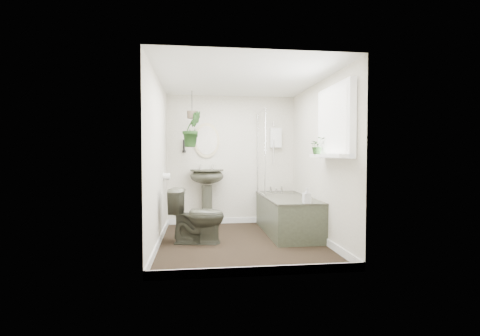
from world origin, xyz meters
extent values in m
cube|color=black|center=(0.00, 0.00, -0.01)|extent=(2.30, 2.80, 0.02)
cube|color=white|center=(0.00, 0.00, 2.31)|extent=(2.30, 2.80, 0.02)
cube|color=white|center=(0.00, 1.41, 1.15)|extent=(2.30, 0.02, 2.30)
cube|color=white|center=(0.00, -1.41, 1.15)|extent=(2.30, 0.02, 2.30)
cube|color=white|center=(-1.16, 0.00, 1.15)|extent=(0.02, 2.80, 2.30)
cube|color=white|center=(1.16, 0.00, 1.15)|extent=(0.02, 2.80, 2.30)
cube|color=white|center=(0.00, 0.00, 0.05)|extent=(2.30, 2.80, 0.10)
cube|color=white|center=(0.80, 1.34, 1.55)|extent=(0.20, 0.10, 0.35)
ellipsoid|color=beige|center=(-0.45, 1.37, 1.50)|extent=(0.46, 0.03, 0.62)
cylinder|color=black|center=(-0.85, 1.36, 1.40)|extent=(0.04, 0.04, 0.22)
cylinder|color=white|center=(-1.10, 0.70, 0.90)|extent=(0.11, 0.11, 0.11)
cube|color=white|center=(1.09, -0.70, 1.65)|extent=(0.08, 1.00, 0.90)
cube|color=white|center=(1.02, -0.70, 1.23)|extent=(0.18, 1.00, 0.04)
cube|color=white|center=(1.04, -0.70, 1.65)|extent=(0.01, 0.86, 0.76)
imported|color=#37382C|center=(-0.62, 0.04, 0.39)|extent=(0.81, 0.54, 0.77)
imported|color=black|center=(0.97, -0.40, 1.36)|extent=(0.20, 0.18, 0.22)
imported|color=black|center=(-0.70, 0.95, 1.67)|extent=(0.41, 0.39, 0.59)
imported|color=black|center=(0.86, -0.29, 0.69)|extent=(0.10, 0.10, 0.21)
cylinder|color=brown|center=(-0.70, 0.95, 1.90)|extent=(0.16, 0.16, 0.12)
camera|label=1|loc=(-0.62, -4.86, 1.24)|focal=26.00mm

